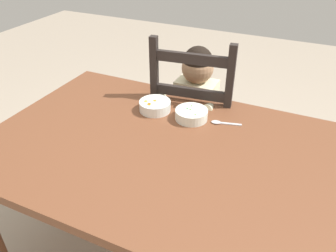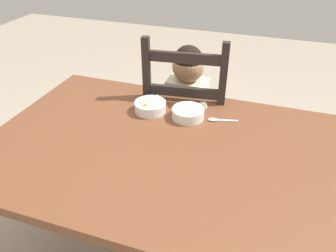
% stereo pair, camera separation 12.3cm
% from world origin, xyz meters
% --- Properties ---
extents(dining_table, '(1.58, 0.99, 0.75)m').
position_xyz_m(dining_table, '(0.00, 0.00, 0.66)').
color(dining_table, brown).
rests_on(dining_table, ground).
extents(dining_chair, '(0.47, 0.47, 1.07)m').
position_xyz_m(dining_chair, '(-0.10, 0.54, 0.50)').
color(dining_chair, '#282220').
rests_on(dining_chair, ground).
extents(child_figure, '(0.32, 0.31, 0.98)m').
position_xyz_m(child_figure, '(-0.11, 0.54, 0.65)').
color(child_figure, beige).
rests_on(child_figure, ground).
extents(bowl_of_peas, '(0.15, 0.15, 0.05)m').
position_xyz_m(bowl_of_peas, '(-0.01, 0.25, 0.78)').
color(bowl_of_peas, white).
rests_on(bowl_of_peas, dining_table).
extents(bowl_of_carrots, '(0.15, 0.15, 0.05)m').
position_xyz_m(bowl_of_carrots, '(-0.20, 0.25, 0.78)').
color(bowl_of_carrots, white).
rests_on(bowl_of_carrots, dining_table).
extents(spoon, '(0.14, 0.05, 0.01)m').
position_xyz_m(spoon, '(0.12, 0.26, 0.76)').
color(spoon, silver).
rests_on(spoon, dining_table).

